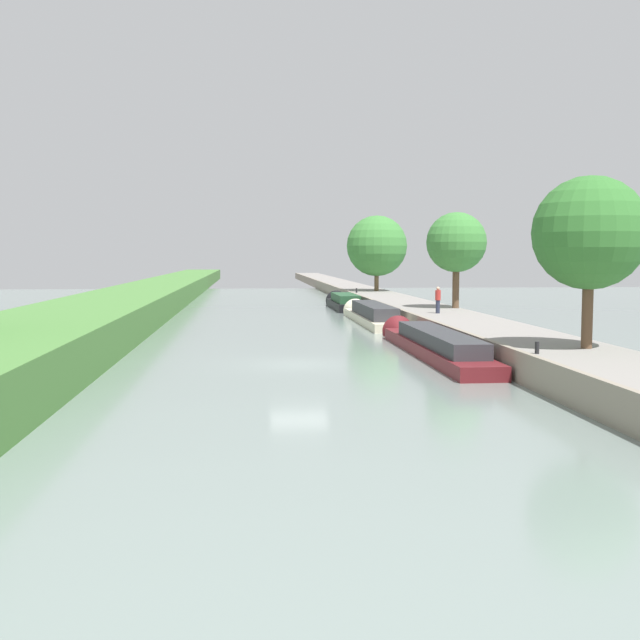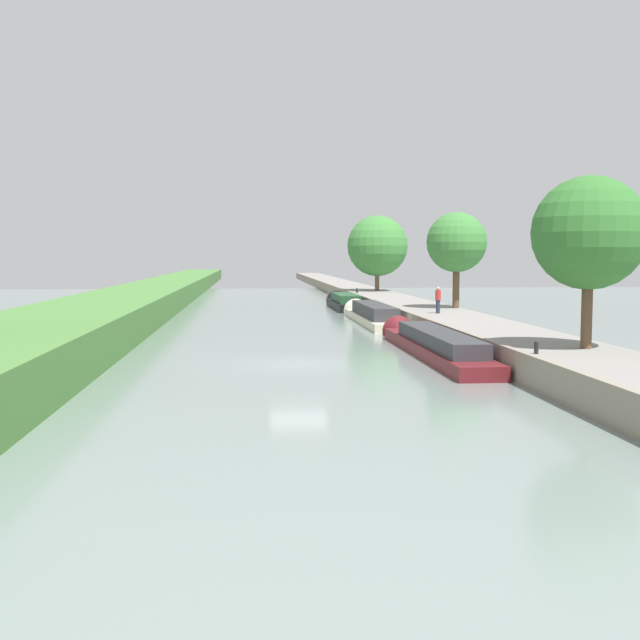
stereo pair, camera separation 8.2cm
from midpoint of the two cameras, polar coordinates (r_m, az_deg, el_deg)
The scene contains 13 objects.
ground_plane at distance 33.70m, azimuth -1.64°, elevation -3.31°, with size 160.00×160.00×0.00m, color slate.
left_grassy_bank at distance 34.78m, azimuth -20.80°, elevation -1.78°, with size 6.85×260.00×1.92m.
right_towpath at distance 35.76m, azimuth 14.92°, elevation -2.07°, with size 4.39×260.00×1.16m.
stone_quay at distance 35.02m, azimuth 11.35°, elevation -2.10°, with size 0.25×260.00×1.21m.
narrowboat_maroon at distance 37.64m, azimuth 8.14°, elevation -1.72°, with size 1.96×17.00×1.89m.
narrowboat_cream at distance 55.26m, azimuth 3.70°, elevation 0.41°, with size 2.06×16.02×2.10m.
narrowboat_black at distance 70.11m, azimuth 1.69°, elevation 1.32°, with size 2.19×11.73×2.08m.
tree_rightbank_near at distance 31.36m, azimuth 19.20°, elevation 6.06°, with size 4.36×4.36×6.62m.
tree_rightbank_midnear at distance 53.69m, azimuth 9.99°, elevation 5.64°, with size 4.10×4.10×6.55m.
tree_rightbank_midfar at distance 79.24m, azimuth 4.18°, elevation 5.47°, with size 6.18×6.18×7.68m.
person_walking at distance 48.62m, azimuth 8.65°, elevation 1.52°, with size 0.34×0.34×1.66m.
mooring_bollard_near at distance 29.25m, azimuth 15.64°, elevation -1.98°, with size 0.16×0.16×0.45m.
mooring_bollard_far at distance 75.14m, azimuth 2.68°, elevation 2.19°, with size 0.16×0.16×0.45m.
Camera 1 is at (-2.17, -33.30, 4.72)m, focal length 43.37 mm.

